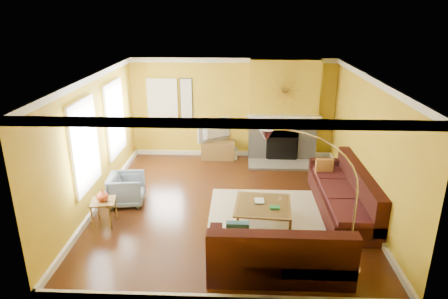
{
  "coord_description": "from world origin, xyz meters",
  "views": [
    {
      "loc": [
        0.21,
        -7.56,
        3.96
      ],
      "look_at": [
        -0.12,
        0.4,
        1.1
      ],
      "focal_mm": 32.0,
      "sensor_mm": 36.0,
      "label": 1
    }
  ],
  "objects_px": {
    "sectional_sofa": "(293,202)",
    "side_table": "(104,212)",
    "armchair": "(127,189)",
    "media_console": "(218,150)",
    "arc_lamp": "(313,204)",
    "coffee_table": "(263,214)"
  },
  "relations": [
    {
      "from": "sectional_sofa",
      "to": "arc_lamp",
      "type": "distance_m",
      "value": 1.61
    },
    {
      "from": "media_console",
      "to": "side_table",
      "type": "xyz_separation_m",
      "value": [
        -1.99,
        -3.58,
        -0.01
      ]
    },
    {
      "from": "side_table",
      "to": "arc_lamp",
      "type": "distance_m",
      "value": 4.02
    },
    {
      "from": "sectional_sofa",
      "to": "armchair",
      "type": "bearing_deg",
      "value": 168.56
    },
    {
      "from": "coffee_table",
      "to": "arc_lamp",
      "type": "distance_m",
      "value": 1.83
    },
    {
      "from": "coffee_table",
      "to": "side_table",
      "type": "height_order",
      "value": "side_table"
    },
    {
      "from": "side_table",
      "to": "arc_lamp",
      "type": "height_order",
      "value": "arc_lamp"
    },
    {
      "from": "side_table",
      "to": "armchair",
      "type": "bearing_deg",
      "value": 75.77
    },
    {
      "from": "arc_lamp",
      "to": "coffee_table",
      "type": "bearing_deg",
      "value": 114.97
    },
    {
      "from": "coffee_table",
      "to": "side_table",
      "type": "bearing_deg",
      "value": -177.61
    },
    {
      "from": "media_console",
      "to": "sectional_sofa",
      "type": "bearing_deg",
      "value": -64.58
    },
    {
      "from": "side_table",
      "to": "sectional_sofa",
      "type": "bearing_deg",
      "value": 2.49
    },
    {
      "from": "sectional_sofa",
      "to": "armchair",
      "type": "distance_m",
      "value": 3.48
    },
    {
      "from": "coffee_table",
      "to": "media_console",
      "type": "bearing_deg",
      "value": 106.86
    },
    {
      "from": "sectional_sofa",
      "to": "armchair",
      "type": "relative_size",
      "value": 5.51
    },
    {
      "from": "sectional_sofa",
      "to": "media_console",
      "type": "xyz_separation_m",
      "value": [
        -1.63,
        3.42,
        -0.2
      ]
    },
    {
      "from": "media_console",
      "to": "armchair",
      "type": "xyz_separation_m",
      "value": [
        -1.78,
        -2.73,
        0.08
      ]
    },
    {
      "from": "sectional_sofa",
      "to": "side_table",
      "type": "height_order",
      "value": "sectional_sofa"
    },
    {
      "from": "sectional_sofa",
      "to": "side_table",
      "type": "bearing_deg",
      "value": -177.51
    },
    {
      "from": "armchair",
      "to": "coffee_table",
      "type": "bearing_deg",
      "value": -110.4
    },
    {
      "from": "coffee_table",
      "to": "side_table",
      "type": "relative_size",
      "value": 2.16
    },
    {
      "from": "media_console",
      "to": "side_table",
      "type": "bearing_deg",
      "value": -119.14
    }
  ]
}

